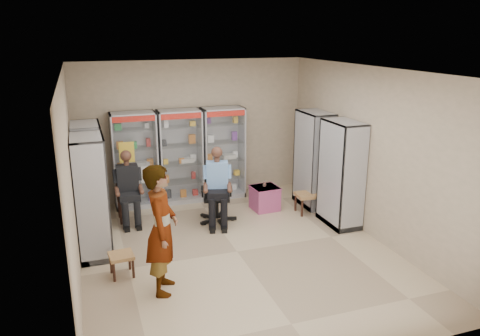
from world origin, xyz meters
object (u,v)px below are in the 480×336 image
object	(u,v)px
cabinet_back_left	(135,160)
cabinet_back_mid	(180,157)
woven_stool_b	(122,265)
woven_stool_a	(306,203)
wooden_chair	(128,197)
cabinet_right_near	(341,174)
pink_trunk	(265,198)
cabinet_left_near	(92,197)
cabinet_right_far	(314,159)
office_chair	(217,194)
cabinet_left_far	(90,178)
seated_shopkeeper	(217,187)
cabinet_back_right	(223,153)
standing_man	(162,230)

from	to	relation	value
cabinet_back_left	cabinet_back_mid	distance (m)	0.95
woven_stool_b	woven_stool_a	bearing A→B (deg)	20.16
cabinet_back_mid	wooden_chair	xyz separation A→B (m)	(-1.20, -0.73, -0.53)
cabinet_right_near	pink_trunk	xyz separation A→B (m)	(-1.06, 1.17, -0.75)
cabinet_back_mid	cabinet_left_near	bearing A→B (deg)	-132.80
cabinet_right_near	pink_trunk	distance (m)	1.75
cabinet_right_far	pink_trunk	size ratio (longest dim) A/B	3.93
pink_trunk	woven_stool_a	world-z (taller)	pink_trunk
cabinet_left_near	woven_stool_a	world-z (taller)	cabinet_left_near
cabinet_back_left	cabinet_right_near	world-z (taller)	same
wooden_chair	office_chair	world-z (taller)	office_chair
cabinet_back_mid	cabinet_left_far	size ratio (longest dim) A/B	1.00
cabinet_right_far	office_chair	world-z (taller)	cabinet_right_far
cabinet_back_mid	cabinet_left_far	bearing A→B (deg)	-153.68
woven_stool_b	seated_shopkeeper	bearing A→B (deg)	37.91
cabinet_back_left	woven_stool_a	bearing A→B (deg)	-25.40
office_chair	seated_shopkeeper	bearing A→B (deg)	-75.02
cabinet_right_far	cabinet_right_near	world-z (taller)	same
wooden_chair	cabinet_back_right	bearing A→B (deg)	18.75
cabinet_back_mid	office_chair	distance (m)	1.47
standing_man	seated_shopkeeper	bearing A→B (deg)	-17.33
wooden_chair	pink_trunk	distance (m)	2.75
wooden_chair	standing_man	xyz separation A→B (m)	(0.18, -2.80, 0.46)
cabinet_back_right	cabinet_left_near	world-z (taller)	same
cabinet_left_near	standing_man	xyz separation A→B (m)	(0.86, -1.50, -0.07)
cabinet_back_left	wooden_chair	distance (m)	0.94
cabinet_back_right	woven_stool_a	bearing A→B (deg)	-49.45
cabinet_right_near	office_chair	world-z (taller)	cabinet_right_near
cabinet_back_left	cabinet_back_right	xyz separation A→B (m)	(1.90, 0.00, 0.00)
cabinet_back_mid	pink_trunk	size ratio (longest dim) A/B	3.93
cabinet_back_right	standing_man	distance (m)	4.05
wooden_chair	office_chair	bearing A→B (deg)	-20.78
cabinet_right_near	standing_man	xyz separation A→B (m)	(-3.60, -1.30, -0.07)
cabinet_right_near	cabinet_left_near	xyz separation A→B (m)	(-4.46, 0.20, 0.00)
seated_shopkeeper	standing_man	size ratio (longest dim) A/B	0.76
cabinet_back_mid	cabinet_right_near	size ratio (longest dim) A/B	1.00
cabinet_back_left	standing_man	size ratio (longest dim) A/B	1.07
woven_stool_b	office_chair	bearing A→B (deg)	38.81
cabinet_back_left	wooden_chair	xyz separation A→B (m)	(-0.25, -0.73, -0.53)
wooden_chair	woven_stool_a	world-z (taller)	wooden_chair
woven_stool_b	standing_man	size ratio (longest dim) A/B	0.19
cabinet_right_near	seated_shopkeeper	world-z (taller)	cabinet_right_near
cabinet_back_left	office_chair	distance (m)	1.96
cabinet_right_near	cabinet_left_far	world-z (taller)	same
office_chair	standing_man	world-z (taller)	standing_man
cabinet_back_mid	standing_man	world-z (taller)	cabinet_back_mid
cabinet_back_left	cabinet_right_far	world-z (taller)	same
office_chair	cabinet_back_left	bearing A→B (deg)	150.34
cabinet_right_near	wooden_chair	xyz separation A→B (m)	(-3.78, 1.50, -0.53)
cabinet_back_mid	standing_man	distance (m)	3.68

